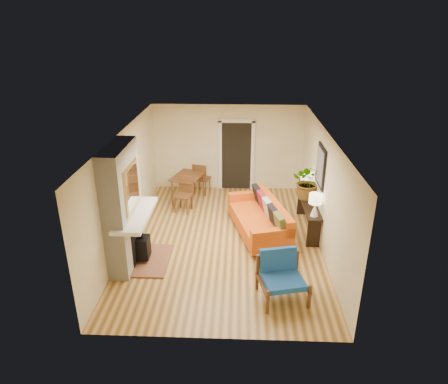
{
  "coord_description": "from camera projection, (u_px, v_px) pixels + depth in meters",
  "views": [
    {
      "loc": [
        0.36,
        -8.33,
        4.81
      ],
      "look_at": [
        0.0,
        0.2,
        1.15
      ],
      "focal_mm": 32.0,
      "sensor_mm": 36.0,
      "label": 1
    }
  ],
  "objects": [
    {
      "name": "blue_chair",
      "position": [
        281.0,
        273.0,
        7.46
      ],
      "size": [
        1.0,
        0.98,
        0.88
      ],
      "color": "brown",
      "rests_on": "ground"
    },
    {
      "name": "room_shell",
      "position": [
        248.0,
        156.0,
        11.46
      ],
      "size": [
        6.5,
        6.5,
        6.5
      ],
      "color": "tan",
      "rests_on": "ground"
    },
    {
      "name": "lamp_far",
      "position": [
        306.0,
        180.0,
        10.21
      ],
      "size": [
        0.3,
        0.3,
        0.54
      ],
      "color": "white",
      "rests_on": "console_table"
    },
    {
      "name": "console_table",
      "position": [
        309.0,
        208.0,
        9.8
      ],
      "size": [
        0.34,
        1.85,
        0.72
      ],
      "color": "black",
      "rests_on": "ground"
    },
    {
      "name": "sofa",
      "position": [
        262.0,
        218.0,
        9.7
      ],
      "size": [
        1.55,
        2.47,
        0.91
      ],
      "color": "silver",
      "rests_on": "ground"
    },
    {
      "name": "ottoman",
      "position": [
        257.0,
        224.0,
        9.84
      ],
      "size": [
        0.71,
        0.71,
        0.36
      ],
      "color": "silver",
      "rests_on": "ground"
    },
    {
      "name": "houseplant",
      "position": [
        309.0,
        181.0,
        9.82
      ],
      "size": [
        0.83,
        0.73,
        0.91
      ],
      "primitive_type": "imported",
      "rotation": [
        0.0,
        0.0,
        -0.02
      ],
      "color": "#1E5919",
      "rests_on": "console_table"
    },
    {
      "name": "dining_table",
      "position": [
        190.0,
        181.0,
        11.34
      ],
      "size": [
        1.12,
        1.83,
        0.96
      ],
      "color": "brown",
      "rests_on": "ground"
    },
    {
      "name": "fireplace",
      "position": [
        125.0,
        209.0,
        8.23
      ],
      "size": [
        1.09,
        1.68,
        2.6
      ],
      "color": "white",
      "rests_on": "ground"
    },
    {
      "name": "lamp_near",
      "position": [
        315.0,
        202.0,
        8.97
      ],
      "size": [
        0.3,
        0.3,
        0.54
      ],
      "color": "white",
      "rests_on": "console_table"
    }
  ]
}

